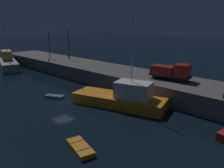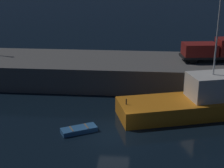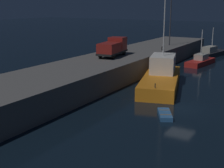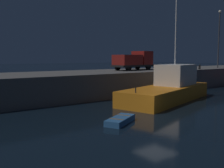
% 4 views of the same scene
% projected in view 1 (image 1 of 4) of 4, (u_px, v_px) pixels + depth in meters
% --- Properties ---
extents(ground_plane, '(320.00, 320.00, 0.00)m').
position_uv_depth(ground_plane, '(62.00, 103.00, 32.14)').
color(ground_plane, black).
extents(pier_quay, '(79.42, 8.76, 2.67)m').
position_uv_depth(pier_quay, '(123.00, 78.00, 40.92)').
color(pier_quay, '#5B5956').
rests_on(pier_quay, ground).
extents(fishing_trawler_red, '(13.30, 7.20, 11.46)m').
position_uv_depth(fishing_trawler_red, '(8.00, 62.00, 55.92)').
color(fishing_trawler_red, gray).
rests_on(fishing_trawler_red, ground).
extents(fishing_boat_blue, '(13.44, 7.50, 12.27)m').
position_uv_depth(fishing_boat_blue, '(123.00, 98.00, 30.59)').
color(fishing_boat_blue, orange).
rests_on(fishing_boat_blue, ground).
extents(dinghy_orange_near, '(3.74, 2.28, 0.49)m').
position_uv_depth(dinghy_orange_near, '(80.00, 148.00, 20.25)').
color(dinghy_orange_near, orange).
rests_on(dinghy_orange_near, ground).
extents(dinghy_red_small, '(2.98, 2.29, 0.43)m').
position_uv_depth(dinghy_red_small, '(55.00, 96.00, 34.33)').
color(dinghy_red_small, '#2D6099').
rests_on(dinghy_red_small, ground).
extents(lamp_post_west, '(0.44, 0.44, 7.03)m').
position_uv_depth(lamp_post_west, '(49.00, 41.00, 53.99)').
color(lamp_post_west, '#38383D').
rests_on(lamp_post_west, pier_quay).
extents(lamp_post_east, '(0.44, 0.44, 7.42)m').
position_uv_depth(lamp_post_east, '(68.00, 40.00, 52.51)').
color(lamp_post_east, '#38383D').
rests_on(lamp_post_east, pier_quay).
extents(utility_truck, '(6.36, 3.04, 2.50)m').
position_uv_depth(utility_truck, '(171.00, 71.00, 34.05)').
color(utility_truck, black).
rests_on(utility_truck, pier_quay).
extents(dockworker, '(0.36, 0.44, 1.67)m').
position_uv_depth(dockworker, '(68.00, 54.00, 55.36)').
color(dockworker, black).
rests_on(dockworker, pier_quay).
extents(bollard_west, '(0.28, 0.28, 0.59)m').
position_uv_depth(bollard_west, '(49.00, 60.00, 50.24)').
color(bollard_west, black).
rests_on(bollard_west, pier_quay).
extents(bollard_central, '(0.28, 0.28, 0.62)m').
position_uv_depth(bollard_central, '(224.00, 96.00, 25.73)').
color(bollard_central, black).
rests_on(bollard_central, pier_quay).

